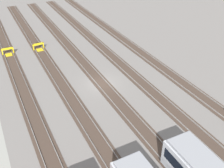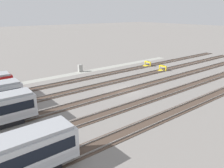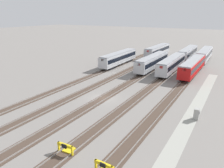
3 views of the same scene
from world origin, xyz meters
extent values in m
plane|color=gray|center=(0.00, 0.00, 0.00)|extent=(400.00, 400.00, 0.00)
cube|color=#9E9E93|center=(0.00, -15.01, 0.00)|extent=(54.00, 2.00, 0.01)
cube|color=#47382D|center=(0.00, -10.35, 0.03)|extent=(90.00, 2.23, 0.06)
cube|color=gray|center=(0.00, -9.64, 0.14)|extent=(90.00, 0.07, 0.15)
cube|color=gray|center=(0.00, -11.07, 0.14)|extent=(90.00, 0.07, 0.15)
cube|color=#47382D|center=(0.00, -5.18, 0.03)|extent=(90.00, 2.23, 0.06)
cube|color=gray|center=(0.00, -4.46, 0.14)|extent=(90.00, 0.07, 0.15)
cube|color=gray|center=(0.00, -5.89, 0.14)|extent=(90.00, 0.07, 0.15)
cube|color=#47382D|center=(0.00, 0.00, 0.03)|extent=(90.00, 2.24, 0.06)
cube|color=gray|center=(0.00, 0.72, 0.14)|extent=(90.00, 0.07, 0.15)
cube|color=gray|center=(0.00, -0.72, 0.14)|extent=(90.00, 0.07, 0.15)
cube|color=#47382D|center=(0.00, 5.18, 0.03)|extent=(90.00, 2.23, 0.06)
cube|color=gray|center=(0.00, 5.89, 0.14)|extent=(90.00, 0.07, 0.15)
cube|color=gray|center=(0.00, 4.46, 0.14)|extent=(90.00, 0.07, 0.15)
cube|color=#47382D|center=(0.00, 10.35, 0.03)|extent=(90.00, 2.23, 0.06)
cube|color=gray|center=(0.00, 11.07, 0.14)|extent=(90.00, 0.07, 0.15)
cube|color=gray|center=(0.00, 9.64, 0.14)|extent=(90.00, 0.07, 0.15)
cube|color=silver|center=(43.51, 5.12, 2.05)|extent=(18.05, 3.11, 2.70)
cube|color=black|center=(43.51, 5.12, 2.37)|extent=(17.33, 3.14, 1.08)
cube|color=#B2B5BA|center=(43.51, 5.12, 1.29)|extent=(17.69, 3.14, 0.54)
cube|color=#999BA0|center=(43.51, 5.12, 3.55)|extent=(17.50, 2.82, 0.30)
cube|color=red|center=(52.47, 4.96, 3.05)|extent=(0.09, 0.70, 0.56)
cube|color=red|center=(34.55, 5.27, 3.05)|extent=(0.09, 0.70, 0.56)
cube|color=black|center=(49.09, 5.02, 0.35)|extent=(3.64, 2.30, 0.70)
cube|color=black|center=(37.93, 5.22, 0.35)|extent=(3.64, 2.30, 0.70)
cube|color=silver|center=(24.73, 0.05, 2.05)|extent=(18.01, 2.89, 2.70)
cube|color=black|center=(24.73, 0.05, 2.37)|extent=(17.29, 2.93, 1.08)
cube|color=#B2B5BA|center=(24.73, 0.05, 1.29)|extent=(17.65, 2.92, 0.54)
cube|color=#999BA0|center=(24.73, 0.05, 3.55)|extent=(17.47, 2.61, 0.30)
cube|color=red|center=(33.69, 0.00, 3.05)|extent=(0.08, 0.70, 0.56)
cube|color=red|center=(15.77, 0.09, 3.05)|extent=(0.08, 0.70, 0.56)
cube|color=black|center=(30.31, 0.02, 0.35)|extent=(3.61, 2.26, 0.70)
cube|color=black|center=(19.15, 0.07, 0.35)|extent=(3.61, 2.26, 0.70)
cube|color=silver|center=(43.56, -5.20, 2.05)|extent=(18.04, 3.04, 2.70)
cube|color=black|center=(43.56, -5.20, 2.37)|extent=(17.32, 3.07, 1.08)
cube|color=#B2B5BA|center=(43.56, -5.20, 1.29)|extent=(17.68, 3.06, 0.54)
cube|color=#999BA0|center=(43.56, -5.20, 3.55)|extent=(17.49, 2.75, 0.30)
cube|color=red|center=(52.52, -5.09, 3.05)|extent=(0.09, 0.70, 0.56)
cube|color=red|center=(34.60, -5.32, 3.05)|extent=(0.09, 0.70, 0.56)
cube|color=black|center=(49.14, -5.13, 0.35)|extent=(3.63, 2.29, 0.70)
cube|color=black|center=(37.98, -5.28, 0.35)|extent=(3.63, 2.29, 0.70)
cube|color=silver|center=(24.73, -5.12, 2.05)|extent=(18.03, 3.03, 2.70)
cube|color=black|center=(24.73, -5.12, 2.37)|extent=(17.31, 3.06, 1.08)
cube|color=#B2B5BA|center=(24.73, -5.12, 1.29)|extent=(17.67, 3.05, 0.54)
cube|color=#999BA0|center=(24.73, -5.12, 3.55)|extent=(17.49, 2.74, 0.30)
cube|color=red|center=(33.69, -5.01, 3.05)|extent=(0.09, 0.70, 0.56)
cube|color=red|center=(15.77, -5.23, 3.05)|extent=(0.09, 0.70, 0.56)
cube|color=black|center=(30.31, -5.05, 0.35)|extent=(3.63, 2.29, 0.70)
cube|color=black|center=(19.15, -5.19, 0.35)|extent=(3.63, 2.29, 0.70)
cube|color=#B71414|center=(24.73, -10.30, 2.05)|extent=(18.03, 2.98, 2.70)
cube|color=black|center=(24.73, -10.30, 2.37)|extent=(17.31, 3.01, 1.08)
cube|color=#A80505|center=(24.73, -10.30, 1.29)|extent=(17.67, 3.01, 0.54)
cube|color=#999BA0|center=(24.73, -10.30, 3.55)|extent=(17.48, 2.70, 0.30)
cube|color=red|center=(33.69, -10.39, 3.05)|extent=(0.09, 0.70, 0.56)
cube|color=red|center=(15.77, -10.21, 3.05)|extent=(0.09, 0.70, 0.56)
cube|color=black|center=(30.31, -10.36, 0.35)|extent=(3.62, 2.28, 0.70)
cube|color=black|center=(19.15, -10.25, 0.35)|extent=(3.62, 2.28, 0.70)
cube|color=silver|center=(43.40, -10.32, 2.05)|extent=(18.05, 3.16, 2.70)
cube|color=black|center=(43.40, -10.32, 2.37)|extent=(17.33, 3.18, 1.08)
cube|color=#B2B5BA|center=(43.40, -10.32, 1.29)|extent=(17.69, 3.18, 0.54)
cube|color=#999BA0|center=(43.40, -10.32, 3.55)|extent=(17.51, 2.87, 0.30)
cube|color=red|center=(52.35, -10.14, 3.05)|extent=(0.09, 0.70, 0.56)
cube|color=red|center=(34.44, -10.50, 3.05)|extent=(0.09, 0.70, 0.56)
cube|color=black|center=(48.97, -10.21, 0.35)|extent=(3.64, 2.31, 0.70)
cube|color=black|center=(37.82, -10.43, 0.35)|extent=(3.64, 2.31, 0.70)
cube|color=silver|center=(24.73, 10.34, 2.05)|extent=(18.04, 3.05, 2.70)
cube|color=black|center=(24.73, 10.34, 2.37)|extent=(17.32, 3.08, 1.08)
cube|color=#B2B5BA|center=(24.73, 10.34, 1.29)|extent=(17.68, 3.07, 0.54)
cube|color=#999BA0|center=(24.73, 10.34, 3.55)|extent=(17.49, 2.76, 0.30)
cube|color=red|center=(33.69, 10.46, 3.05)|extent=(0.09, 0.70, 0.56)
cube|color=red|center=(15.77, 10.22, 3.05)|extent=(0.09, 0.70, 0.56)
cube|color=black|center=(30.31, 10.42, 0.35)|extent=(3.63, 2.29, 0.70)
cube|color=black|center=(19.15, 10.26, 0.35)|extent=(3.63, 2.29, 0.70)
cube|color=yellow|center=(-16.04, -9.45, 0.57)|extent=(0.18, 0.18, 1.15)
cube|color=yellow|center=(-16.06, -10.35, 1.00)|extent=(0.29, 2.00, 0.30)
cube|color=black|center=(-16.24, -10.35, 1.00)|extent=(0.13, 0.60, 0.44)
cube|color=yellow|center=(-15.61, -4.28, 0.57)|extent=(0.19, 0.19, 1.15)
cube|color=yellow|center=(-15.51, -6.08, 0.57)|extent=(0.19, 0.19, 1.15)
cube|color=yellow|center=(-15.56, -5.18, 1.00)|extent=(0.34, 2.01, 0.30)
cube|color=yellow|center=(-15.01, -5.15, 0.09)|extent=(1.15, 1.13, 0.18)
cube|color=black|center=(-15.74, -5.19, 1.00)|extent=(0.15, 0.61, 0.44)
cube|color=#9E9E99|center=(0.00, -15.79, 0.80)|extent=(0.90, 0.70, 1.60)
cube|color=#333338|center=(0.00, -16.15, 1.04)|extent=(0.70, 0.04, 0.36)
camera|label=1|loc=(28.57, -13.01, 20.24)|focal=42.00mm
camera|label=2|loc=(23.41, 26.23, 12.72)|focal=35.00mm
camera|label=3|loc=(-30.37, -19.65, 14.39)|focal=35.00mm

